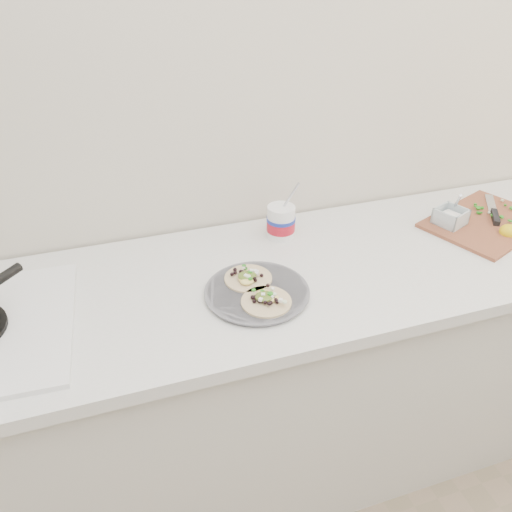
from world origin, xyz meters
name	(u,v)px	position (x,y,z in m)	size (l,w,h in m)	color
counter	(256,380)	(0.00, 1.43, 0.45)	(2.44, 0.66, 0.90)	silver
taco_plate	(257,289)	(-0.03, 1.33, 0.92)	(0.29, 0.29, 0.04)	#5D5D64
tub	(282,219)	(0.14, 1.61, 0.97)	(0.09, 0.09, 0.21)	white
cutboard	(484,219)	(0.84, 1.47, 0.92)	(0.49, 0.42, 0.07)	brown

